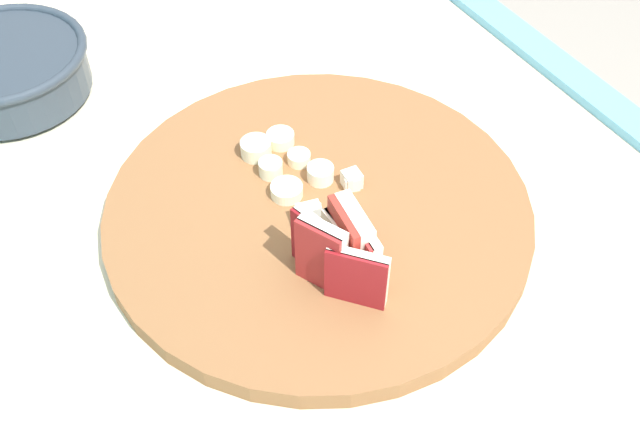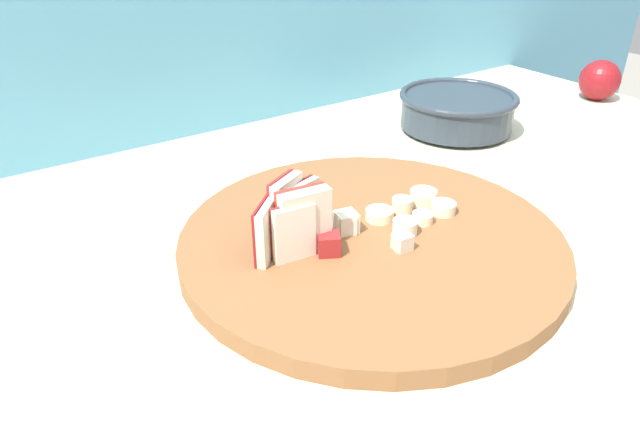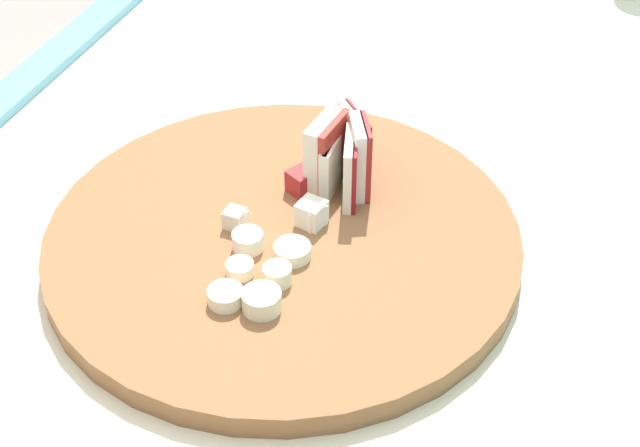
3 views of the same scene
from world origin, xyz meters
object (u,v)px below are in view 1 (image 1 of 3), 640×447
object	(u,v)px
apple_wedge_fan	(341,251)
ceramic_bowl	(6,69)
banana_slice_rows	(282,162)
cutting_board	(318,213)
apple_dice_pile	(330,214)

from	to	relation	value
apple_wedge_fan	ceramic_bowl	size ratio (longest dim) A/B	0.51
apple_wedge_fan	banana_slice_rows	size ratio (longest dim) A/B	0.97
cutting_board	ceramic_bowl	xyz separation A→B (m)	(0.32, 0.19, 0.02)
cutting_board	banana_slice_rows	distance (m)	0.06
apple_wedge_fan	ceramic_bowl	distance (m)	0.44
cutting_board	apple_wedge_fan	xyz separation A→B (m)	(-0.08, 0.02, 0.04)
cutting_board	ceramic_bowl	bearing A→B (deg)	30.91
banana_slice_rows	ceramic_bowl	distance (m)	0.32
ceramic_bowl	cutting_board	bearing A→B (deg)	-149.09
apple_dice_pile	ceramic_bowl	distance (m)	0.40
apple_wedge_fan	apple_dice_pile	bearing A→B (deg)	-22.13
cutting_board	banana_slice_rows	world-z (taller)	banana_slice_rows
banana_slice_rows	cutting_board	bearing A→B (deg)	-175.68
cutting_board	apple_dice_pile	bearing A→B (deg)	178.72
apple_dice_pile	banana_slice_rows	size ratio (longest dim) A/B	0.91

